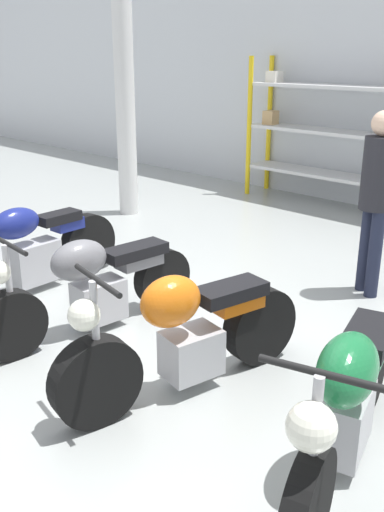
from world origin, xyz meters
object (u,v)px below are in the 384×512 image
object	(u,v)px
motorcycle_grey	(94,285)
motorcycle_orange	(185,335)
motorcycle_green	(348,398)
motorcycle_blue	(29,251)
person_browsing	(377,189)

from	to	relation	value
motorcycle_grey	motorcycle_orange	distance (m)	1.25
motorcycle_orange	motorcycle_green	bearing A→B (deg)	103.38
motorcycle_blue	person_browsing	xyz separation A→B (m)	(2.50, 2.32, 0.65)
motorcycle_blue	motorcycle_grey	xyz separation A→B (m)	(1.16, -0.07, -0.01)
motorcycle_grey	person_browsing	world-z (taller)	person_browsing
motorcycle_grey	person_browsing	distance (m)	2.82
motorcycle_grey	motorcycle_blue	bearing A→B (deg)	-88.60
motorcycle_blue	motorcycle_grey	bearing A→B (deg)	84.04
motorcycle_blue	motorcycle_green	bearing A→B (deg)	84.99
motorcycle_green	motorcycle_grey	bearing A→B (deg)	-108.02
motorcycle_blue	motorcycle_green	xyz separation A→B (m)	(3.65, -0.16, 0.05)
motorcycle_blue	motorcycle_orange	bearing A→B (deg)	82.52
motorcycle_blue	person_browsing	size ratio (longest dim) A/B	1.18
motorcycle_green	person_browsing	bearing A→B (deg)	-171.06
motorcycle_blue	motorcycle_orange	xyz separation A→B (m)	(2.40, -0.21, 0.01)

